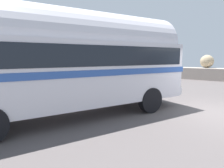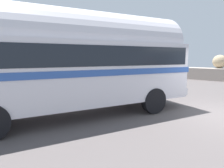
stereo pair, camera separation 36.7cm
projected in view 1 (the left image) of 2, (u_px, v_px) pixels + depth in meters
ground at (223, 114)px, 7.10m from camera, size 32.00×26.00×0.02m
vintage_coach at (73, 59)px, 6.65m from camera, size 5.50×8.84×3.70m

